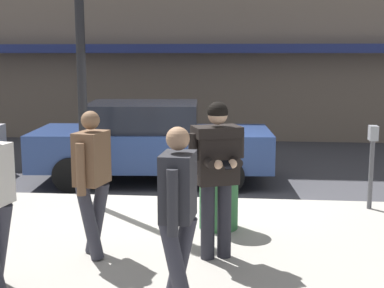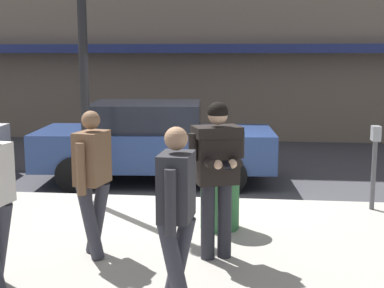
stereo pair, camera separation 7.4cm
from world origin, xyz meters
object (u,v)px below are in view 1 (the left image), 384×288
(pedestrian_with_bag, at_px, (179,207))
(parked_sedan_mid, at_px, (150,141))
(parking_meter, at_px, (372,155))
(man_texting_on_phone, at_px, (217,163))
(trash_bin, at_px, (219,192))
(street_lamp_post, at_px, (79,8))
(pedestrian_dark_coat, at_px, (92,175))

(pedestrian_with_bag, bearing_deg, parked_sedan_mid, 102.51)
(parked_sedan_mid, relative_size, parking_meter, 3.64)
(pedestrian_with_bag, bearing_deg, man_texting_on_phone, 77.54)
(man_texting_on_phone, height_order, trash_bin, man_texting_on_phone)
(parked_sedan_mid, xyz_separation_m, pedestrian_with_bag, (1.21, -5.45, 0.32))
(parked_sedan_mid, height_order, street_lamp_post, street_lamp_post)
(man_texting_on_phone, height_order, parking_meter, man_texting_on_phone)
(man_texting_on_phone, height_order, pedestrian_with_bag, man_texting_on_phone)
(parked_sedan_mid, bearing_deg, parking_meter, -28.23)
(trash_bin, bearing_deg, parked_sedan_mid, 115.24)
(pedestrian_dark_coat, relative_size, street_lamp_post, 0.35)
(man_texting_on_phone, xyz_separation_m, trash_bin, (-0.02, 1.09, -0.62))
(man_texting_on_phone, relative_size, street_lamp_post, 0.37)
(pedestrian_with_bag, distance_m, pedestrian_dark_coat, 1.64)
(pedestrian_dark_coat, relative_size, parking_meter, 1.34)
(street_lamp_post, height_order, parking_meter, street_lamp_post)
(pedestrian_dark_coat, distance_m, parking_meter, 4.29)
(man_texting_on_phone, relative_size, parking_meter, 1.42)
(street_lamp_post, bearing_deg, pedestrian_with_bag, -60.88)
(parked_sedan_mid, bearing_deg, street_lamp_post, -108.79)
(man_texting_on_phone, bearing_deg, parking_meter, 44.91)
(man_texting_on_phone, bearing_deg, street_lamp_post, 135.31)
(pedestrian_with_bag, relative_size, trash_bin, 1.74)
(pedestrian_dark_coat, xyz_separation_m, parking_meter, (3.63, 2.28, -0.14))
(parking_meter, bearing_deg, pedestrian_with_bag, -125.72)
(street_lamp_post, distance_m, parking_meter, 4.90)
(pedestrian_dark_coat, distance_m, street_lamp_post, 3.11)
(street_lamp_post, relative_size, trash_bin, 4.98)
(pedestrian_with_bag, bearing_deg, trash_bin, 83.81)
(street_lamp_post, bearing_deg, man_texting_on_phone, -44.69)
(man_texting_on_phone, xyz_separation_m, pedestrian_dark_coat, (-1.41, -0.07, -0.14))
(parked_sedan_mid, distance_m, trash_bin, 3.44)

